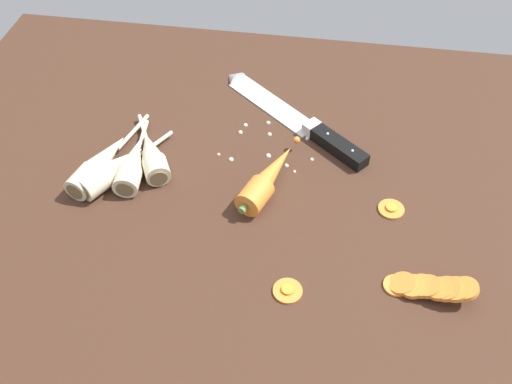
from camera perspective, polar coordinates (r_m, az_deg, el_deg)
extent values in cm
cube|color=#42281C|center=(91.21, 0.19, -0.58)|extent=(120.00, 90.00, 4.00)
cube|color=silver|center=(105.13, 1.67, 8.77)|extent=(18.19, 16.17, 0.50)
cone|color=silver|center=(111.89, -2.29, 11.44)|extent=(4.84, 4.96, 3.96)
cube|color=silver|center=(99.23, 5.61, 6.43)|extent=(3.42, 3.54, 2.20)
cube|color=black|center=(96.13, 8.36, 4.49)|extent=(10.25, 9.19, 2.20)
sphere|color=silver|center=(96.70, 7.21, 5.83)|extent=(0.50, 0.50, 0.50)
sphere|color=silver|center=(94.16, 9.67, 4.10)|extent=(0.50, 0.50, 0.50)
cylinder|color=orange|center=(85.97, -0.26, -0.36)|extent=(5.75, 6.28, 4.20)
cone|color=orange|center=(89.70, 1.70, 2.15)|extent=(8.10, 12.91, 3.99)
sphere|color=orange|center=(95.18, 4.12, 5.24)|extent=(1.20, 1.20, 1.20)
cylinder|color=#5B7F3D|center=(84.17, -1.33, -1.74)|extent=(1.48, 1.36, 1.20)
cylinder|color=beige|center=(91.44, -15.96, 0.88)|extent=(5.70, 5.85, 4.00)
cone|color=beige|center=(93.71, -13.11, 2.99)|extent=(7.27, 8.72, 3.80)
cylinder|color=beige|center=(96.99, -10.27, 4.65)|extent=(4.93, 7.71, 0.70)
cylinder|color=brown|center=(90.71, -17.02, 0.09)|extent=(2.57, 1.68, 2.80)
cylinder|color=beige|center=(92.17, -16.91, 1.04)|extent=(5.14, 5.80, 4.00)
cone|color=beige|center=(95.70, -14.57, 3.75)|extent=(5.95, 9.45, 3.80)
cylinder|color=beige|center=(100.24, -12.26, 5.93)|extent=(3.14, 9.33, 0.70)
cylinder|color=brown|center=(90.99, -17.80, 0.02)|extent=(2.78, 1.02, 2.80)
cylinder|color=beige|center=(91.32, -10.03, 2.20)|extent=(5.41, 5.43, 4.00)
cone|color=beige|center=(95.43, -10.70, 4.46)|extent=(6.68, 8.13, 3.80)
cylinder|color=beige|center=(100.37, -11.26, 6.18)|extent=(4.19, 7.23, 0.70)
cylinder|color=brown|center=(89.89, -9.77, 1.34)|extent=(2.63, 1.55, 2.80)
cylinder|color=beige|center=(90.62, -12.80, 1.18)|extent=(4.37, 4.41, 4.00)
cone|color=beige|center=(94.43, -12.10, 3.63)|extent=(4.48, 7.51, 3.80)
cylinder|color=beige|center=(99.10, -11.35, 5.54)|extent=(1.45, 7.80, 0.70)
cylinder|color=brown|center=(89.29, -13.07, 0.25)|extent=(2.82, 0.57, 2.80)
cylinder|color=orange|center=(80.46, 13.91, -9.06)|extent=(3.49, 3.49, 0.70)
cylinder|color=orange|center=(80.47, 14.52, -8.93)|extent=(3.73, 3.69, 2.05)
cylinder|color=orange|center=(80.26, 15.49, -9.15)|extent=(3.79, 3.73, 1.73)
cylinder|color=orange|center=(80.30, 16.27, -9.07)|extent=(3.73, 3.68, 1.95)
cylinder|color=orange|center=(80.20, 16.88, -9.08)|extent=(3.62, 3.59, 2.15)
cylinder|color=orange|center=(80.13, 17.93, -9.26)|extent=(3.60, 3.57, 2.07)
cylinder|color=orange|center=(80.13, 18.62, -9.22)|extent=(3.82, 3.83, 2.37)
cylinder|color=orange|center=(80.15, 19.43, -9.23)|extent=(3.87, 3.85, 2.18)
cylinder|color=orange|center=(80.32, 20.28, -9.12)|extent=(3.69, 3.65, 2.08)
cylinder|color=orange|center=(89.02, 13.46, -1.61)|extent=(4.01, 4.01, 0.70)
cylinder|color=#FF9E2B|center=(88.82, 13.49, -1.50)|extent=(1.68, 1.68, 0.16)
cylinder|color=orange|center=(77.81, 3.20, -9.83)|extent=(4.05, 4.05, 0.70)
cylinder|color=#FF9E2B|center=(77.58, 3.21, -9.72)|extent=(1.70, 1.70, 0.16)
sphere|color=silver|center=(99.30, -1.59, 6.16)|extent=(0.78, 0.78, 0.78)
sphere|color=silver|center=(100.50, 5.21, 6.55)|extent=(0.80, 0.80, 0.80)
sphere|color=silver|center=(94.28, -2.53, 3.45)|extent=(0.84, 0.84, 0.84)
sphere|color=silver|center=(96.61, 7.44, 4.19)|extent=(0.50, 0.50, 0.50)
sphere|color=silver|center=(94.84, 1.25, 3.82)|extent=(0.87, 0.87, 0.87)
sphere|color=silver|center=(98.44, 5.18, 5.47)|extent=(0.67, 0.67, 0.67)
sphere|color=silver|center=(92.48, 3.90, 2.16)|extent=(0.53, 0.53, 0.53)
sphere|color=silver|center=(93.31, 3.08, 2.81)|extent=(0.76, 0.76, 0.76)
sphere|color=silver|center=(98.89, 1.37, 5.96)|extent=(0.78, 0.78, 0.78)
sphere|color=silver|center=(94.73, 5.66, 3.40)|extent=(0.65, 0.65, 0.65)
sphere|color=silver|center=(95.40, -3.78, 3.90)|extent=(0.56, 0.56, 0.56)
sphere|color=silver|center=(101.24, 1.24, 7.12)|extent=(0.78, 0.78, 0.78)
sphere|color=silver|center=(100.75, -1.07, 6.88)|extent=(0.77, 0.77, 0.77)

